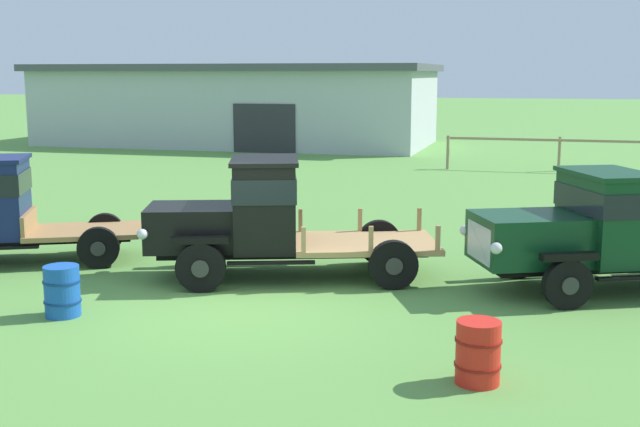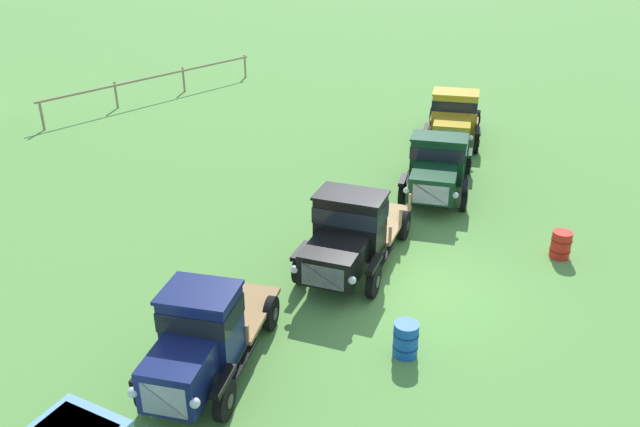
% 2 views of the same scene
% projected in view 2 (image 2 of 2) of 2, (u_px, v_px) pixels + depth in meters
% --- Properties ---
extents(ground_plane, '(240.00, 240.00, 0.00)m').
position_uv_depth(ground_plane, '(415.00, 289.00, 16.60)').
color(ground_plane, '#5B9342').
extents(paddock_fence, '(13.74, 0.66, 1.38)m').
position_uv_depth(paddock_fence, '(155.00, 81.00, 33.59)').
color(paddock_fence, '#997F60').
rests_on(paddock_fence, ground).
extents(vintage_truck_second_in_line, '(4.94, 3.46, 2.19)m').
position_uv_depth(vintage_truck_second_in_line, '(201.00, 337.00, 12.82)').
color(vintage_truck_second_in_line, black).
rests_on(vintage_truck_second_in_line, ground).
extents(vintage_truck_midrow_center, '(5.84, 3.59, 2.29)m').
position_uv_depth(vintage_truck_midrow_center, '(349.00, 233.00, 16.99)').
color(vintage_truck_midrow_center, black).
rests_on(vintage_truck_midrow_center, ground).
extents(vintage_truck_far_side, '(5.67, 3.89, 2.16)m').
position_uv_depth(vintage_truck_far_side, '(438.00, 162.00, 22.17)').
color(vintage_truck_far_side, black).
rests_on(vintage_truck_far_side, ground).
extents(vintage_truck_back_of_row, '(5.82, 4.11, 2.24)m').
position_uv_depth(vintage_truck_back_of_row, '(454.00, 117.00, 26.90)').
color(vintage_truck_back_of_row, black).
rests_on(vintage_truck_back_of_row, ground).
extents(oil_drum_beside_row, '(0.59, 0.59, 0.83)m').
position_uv_depth(oil_drum_beside_row, '(406.00, 339.00, 13.93)').
color(oil_drum_beside_row, '#1951B2').
rests_on(oil_drum_beside_row, ground).
extents(oil_drum_near_fence, '(0.59, 0.59, 0.81)m').
position_uv_depth(oil_drum_near_fence, '(561.00, 245.00, 18.00)').
color(oil_drum_near_fence, red).
rests_on(oil_drum_near_fence, ground).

